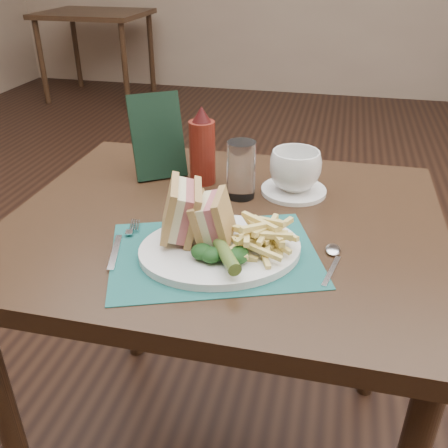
% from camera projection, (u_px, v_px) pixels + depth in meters
% --- Properties ---
extents(floor, '(7.00, 7.00, 0.00)m').
position_uv_depth(floor, '(255.00, 333.00, 1.84)').
color(floor, black).
rests_on(floor, ground).
extents(wall_back, '(6.00, 0.00, 6.00)m').
position_uv_depth(wall_back, '(318.00, 94.00, 4.82)').
color(wall_back, gray).
rests_on(wall_back, ground).
extents(table_main, '(0.90, 0.75, 0.75)m').
position_uv_depth(table_main, '(224.00, 351.00, 1.23)').
color(table_main, black).
rests_on(table_main, ground).
extents(table_bg_left, '(0.90, 0.75, 0.75)m').
position_uv_depth(table_bg_left, '(98.00, 56.00, 4.54)').
color(table_bg_left, black).
rests_on(table_bg_left, ground).
extents(placemat, '(0.45, 0.38, 0.00)m').
position_uv_depth(placemat, '(214.00, 254.00, 0.92)').
color(placemat, '#1B5652').
rests_on(placemat, table_main).
extents(plate, '(0.37, 0.34, 0.01)m').
position_uv_depth(plate, '(220.00, 249.00, 0.92)').
color(plate, white).
rests_on(plate, placemat).
extents(sandwich_half_a, '(0.11, 0.13, 0.11)m').
position_uv_depth(sandwich_half_a, '(170.00, 210.00, 0.92)').
color(sandwich_half_a, tan).
rests_on(sandwich_half_a, plate).
extents(sandwich_half_b, '(0.08, 0.10, 0.10)m').
position_uv_depth(sandwich_half_b, '(201.00, 217.00, 0.91)').
color(sandwich_half_b, tan).
rests_on(sandwich_half_b, plate).
extents(kale_garnish, '(0.11, 0.08, 0.03)m').
position_uv_depth(kale_garnish, '(219.00, 255.00, 0.87)').
color(kale_garnish, '#133414').
rests_on(kale_garnish, plate).
extents(pickle_spear, '(0.08, 0.12, 0.03)m').
position_uv_depth(pickle_spear, '(225.00, 252.00, 0.86)').
color(pickle_spear, '#466125').
rests_on(pickle_spear, plate).
extents(fries_pile, '(0.18, 0.20, 0.06)m').
position_uv_depth(fries_pile, '(262.00, 234.00, 0.90)').
color(fries_pile, '#EBD675').
rests_on(fries_pile, plate).
extents(fork, '(0.08, 0.17, 0.01)m').
position_uv_depth(fork, '(121.00, 242.00, 0.95)').
color(fork, silver).
rests_on(fork, placemat).
extents(spoon, '(0.06, 0.15, 0.01)m').
position_uv_depth(spoon, '(332.00, 262.00, 0.89)').
color(spoon, silver).
rests_on(spoon, table_main).
extents(saucer, '(0.17, 0.17, 0.01)m').
position_uv_depth(saucer, '(294.00, 191.00, 1.15)').
color(saucer, white).
rests_on(saucer, table_main).
extents(coffee_cup, '(0.15, 0.15, 0.09)m').
position_uv_depth(coffee_cup, '(295.00, 170.00, 1.13)').
color(coffee_cup, white).
rests_on(coffee_cup, saucer).
extents(drinking_glass, '(0.08, 0.08, 0.13)m').
position_uv_depth(drinking_glass, '(241.00, 170.00, 1.11)').
color(drinking_glass, white).
rests_on(drinking_glass, table_main).
extents(ketchup_bottle, '(0.06, 0.06, 0.19)m').
position_uv_depth(ketchup_bottle, '(202.00, 145.00, 1.16)').
color(ketchup_bottle, '#601910').
rests_on(ketchup_bottle, table_main).
extents(check_presenter, '(0.15, 0.13, 0.20)m').
position_uv_depth(check_presenter, '(157.00, 136.00, 1.20)').
color(check_presenter, black).
rests_on(check_presenter, table_main).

